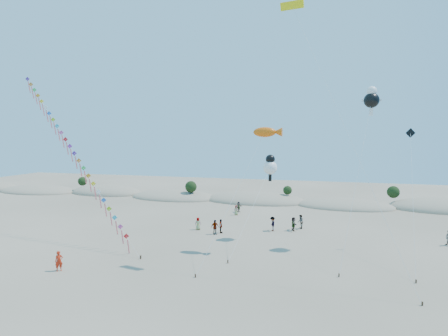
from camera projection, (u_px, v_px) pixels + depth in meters
ground at (133, 308)px, 26.35m from camera, size 160.00×160.00×0.00m
dune_ridge at (260, 201)px, 69.37m from camera, size 145.30×11.49×5.57m
kite_train at (71, 148)px, 44.69m from camera, size 22.91×10.72×20.49m
fish_kite at (268, 132)px, 38.92m from camera, size 6.18×10.09×13.06m
cartoon_kite_low at (270, 166)px, 43.77m from camera, size 3.35×10.72×9.96m
cartoon_kite_high at (372, 99)px, 39.84m from camera, size 4.24×11.09×17.41m
parafoil_kite at (295, 11)px, 34.39m from camera, size 11.45×7.92×24.58m
dark_kite at (412, 165)px, 37.65m from camera, size 1.78×11.23×12.99m
flyer_foreground at (59, 261)px, 33.61m from camera, size 0.77×0.78×1.81m
beachgoers at (273, 222)px, 49.20m from camera, size 30.15×15.38×1.84m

